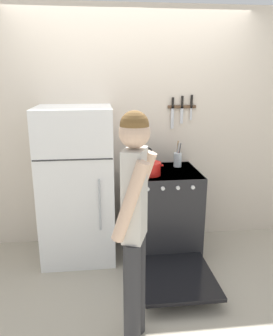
{
  "coord_description": "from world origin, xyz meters",
  "views": [
    {
      "loc": [
        -0.34,
        -3.53,
        1.85
      ],
      "look_at": [
        0.0,
        -0.49,
        0.98
      ],
      "focal_mm": 35.0,
      "sensor_mm": 36.0,
      "label": 1
    }
  ],
  "objects_px": {
    "stove_range": "(163,213)",
    "person": "(135,220)",
    "refrigerator": "(77,185)",
    "tea_kettle": "(147,161)",
    "utensil_jar": "(178,159)",
    "dutch_oven_pot": "(150,169)"
  },
  "relations": [
    {
      "from": "stove_range",
      "to": "person",
      "type": "relative_size",
      "value": 0.85
    },
    {
      "from": "refrigerator",
      "to": "person",
      "type": "relative_size",
      "value": 0.95
    },
    {
      "from": "tea_kettle",
      "to": "person",
      "type": "relative_size",
      "value": 0.13
    },
    {
      "from": "tea_kettle",
      "to": "stove_range",
      "type": "bearing_deg",
      "value": -49.16
    },
    {
      "from": "refrigerator",
      "to": "person",
      "type": "bearing_deg",
      "value": -69.87
    },
    {
      "from": "utensil_jar",
      "to": "person",
      "type": "xyz_separation_m",
      "value": [
        -0.61,
        -1.37,
        -0.05
      ]
    },
    {
      "from": "refrigerator",
      "to": "tea_kettle",
      "type": "xyz_separation_m",
      "value": [
        0.74,
        0.13,
        0.19
      ]
    },
    {
      "from": "dutch_oven_pot",
      "to": "person",
      "type": "xyz_separation_m",
      "value": [
        -0.27,
        -1.1,
        -0.03
      ]
    },
    {
      "from": "refrigerator",
      "to": "tea_kettle",
      "type": "bearing_deg",
      "value": 9.8
    },
    {
      "from": "refrigerator",
      "to": "tea_kettle",
      "type": "relative_size",
      "value": 7.07
    },
    {
      "from": "stove_range",
      "to": "utensil_jar",
      "type": "bearing_deg",
      "value": 44.96
    },
    {
      "from": "tea_kettle",
      "to": "person",
      "type": "xyz_separation_m",
      "value": [
        -0.28,
        -1.37,
        -0.03
      ]
    },
    {
      "from": "stove_range",
      "to": "person",
      "type": "height_order",
      "value": "person"
    },
    {
      "from": "utensil_jar",
      "to": "person",
      "type": "height_order",
      "value": "person"
    },
    {
      "from": "stove_range",
      "to": "utensil_jar",
      "type": "relative_size",
      "value": 4.91
    },
    {
      "from": "stove_range",
      "to": "dutch_oven_pot",
      "type": "height_order",
      "value": "dutch_oven_pot"
    },
    {
      "from": "refrigerator",
      "to": "stove_range",
      "type": "bearing_deg",
      "value": -2.9
    },
    {
      "from": "refrigerator",
      "to": "utensil_jar",
      "type": "height_order",
      "value": "refrigerator"
    },
    {
      "from": "stove_range",
      "to": "dutch_oven_pot",
      "type": "distance_m",
      "value": 0.55
    },
    {
      "from": "person",
      "to": "dutch_oven_pot",
      "type": "bearing_deg",
      "value": 5.48
    },
    {
      "from": "stove_range",
      "to": "tea_kettle",
      "type": "bearing_deg",
      "value": 130.84
    },
    {
      "from": "stove_range",
      "to": "dutch_oven_pot",
      "type": "relative_size",
      "value": 5.32
    }
  ]
}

